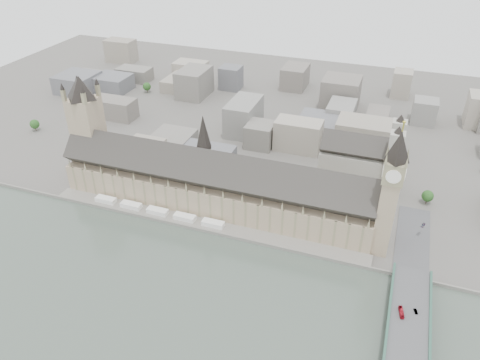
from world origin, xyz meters
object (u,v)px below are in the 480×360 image
(victoria_tower, at_px, (87,125))
(westminster_abbey, at_px, (361,162))
(car_silver, at_px, (416,311))
(westminster_bridge, at_px, (405,358))
(elizabeth_tower, at_px, (391,186))
(red_bus_north, at_px, (401,312))
(car_approach, at_px, (423,225))
(palace_of_westminster, at_px, (214,185))

(victoria_tower, distance_m, westminster_abbey, 244.79)
(car_silver, bearing_deg, westminster_bridge, -116.76)
(elizabeth_tower, height_order, westminster_abbey, elizabeth_tower)
(elizabeth_tower, distance_m, red_bus_north, 84.26)
(elizabeth_tower, xyz_separation_m, westminster_abbey, (-27.08, 87.00, -33.01))
(westminster_bridge, xyz_separation_m, car_silver, (3.33, 32.22, 5.82))
(victoria_tower, relative_size, red_bus_north, 10.55)
(westminster_bridge, relative_size, car_approach, 59.76)
(westminster_abbey, bearing_deg, car_silver, -70.10)
(palace_of_westminster, bearing_deg, victoria_tower, 177.04)
(westminster_abbey, bearing_deg, red_bus_north, -73.44)
(palace_of_westminster, xyz_separation_m, victoria_tower, (-122.00, 6.30, 32.50))
(car_approach, bearing_deg, victoria_tower, -158.32)
(victoria_tower, xyz_separation_m, westminster_bridge, (284.00, -113.50, -50.08))
(westminster_abbey, distance_m, car_silver, 160.45)
(elizabeth_tower, xyz_separation_m, car_approach, (29.42, 29.40, -47.05))
(palace_of_westminster, height_order, victoria_tower, victoria_tower)
(westminster_bridge, height_order, car_silver, car_silver)
(red_bus_north, bearing_deg, westminster_bridge, -91.54)
(palace_of_westminster, height_order, car_silver, palace_of_westminster)
(red_bus_north, bearing_deg, victoria_tower, 151.03)
(westminster_abbey, bearing_deg, car_approach, -45.55)
(palace_of_westminster, bearing_deg, westminster_bridge, -33.49)
(westminster_bridge, bearing_deg, elizabeth_tower, 104.11)
(westminster_bridge, xyz_separation_m, westminster_abbey, (-51.08, 182.50, 19.96))
(car_approach, bearing_deg, car_silver, -71.87)
(palace_of_westminster, height_order, elizabeth_tower, elizabeth_tower)
(palace_of_westminster, relative_size, westminster_bridge, 0.82)
(elizabeth_tower, bearing_deg, car_approach, 44.98)
(westminster_abbey, xyz_separation_m, red_bus_north, (45.99, -154.67, -13.51))
(red_bus_north, bearing_deg, car_silver, 15.65)
(car_approach, bearing_deg, westminster_abbey, 153.87)
(palace_of_westminster, distance_m, elizabeth_tower, 142.94)
(westminster_bridge, xyz_separation_m, car_approach, (5.42, 124.90, 5.91))
(car_silver, bearing_deg, victoria_tower, 143.34)
(victoria_tower, relative_size, car_approach, 18.39)
(elizabeth_tower, xyz_separation_m, red_bus_north, (18.92, -67.67, -46.52))
(elizabeth_tower, distance_m, car_silver, 83.51)
(red_bus_north, distance_m, car_silver, 9.51)
(westminster_bridge, bearing_deg, car_approach, 87.51)
(elizabeth_tower, distance_m, westminster_abbey, 96.91)
(palace_of_westminster, relative_size, elizabeth_tower, 2.47)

